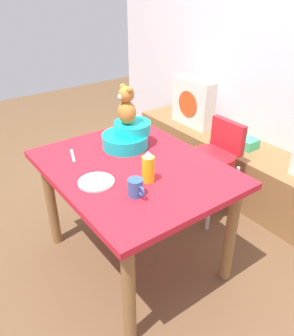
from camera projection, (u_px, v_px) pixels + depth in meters
ground_plane at (136, 257)px, 2.42m from camera, size 8.00×8.00×0.00m
window_bench at (252, 176)px, 2.93m from camera, size 2.60×0.44×0.46m
pillow_floral_left at (193, 102)px, 3.22m from camera, size 0.44×0.15×0.44m
book_stack at (245, 142)px, 2.88m from camera, size 0.20×0.14×0.08m
dining_table at (134, 181)px, 2.11m from camera, size 1.16×0.92×0.74m
highchair at (214, 158)px, 2.60m from camera, size 0.34×0.45×0.79m
infant_seat_teal at (128, 136)px, 2.24m from camera, size 0.30×0.33×0.16m
teddy_bear at (127, 106)px, 2.14m from camera, size 0.13×0.12×0.25m
ketchup_bottle at (148, 167)px, 1.86m from camera, size 0.07×0.07×0.18m
coffee_mug at (136, 188)px, 1.76m from camera, size 0.12×0.08×0.09m
dinner_plate_near at (96, 182)px, 1.88m from camera, size 0.20×0.20×0.01m
table_fork at (73, 156)px, 2.16m from camera, size 0.17×0.07×0.01m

